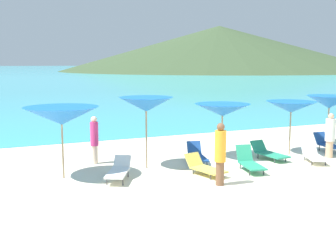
% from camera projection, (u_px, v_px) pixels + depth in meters
% --- Properties ---
extents(ground_plane, '(50.00, 100.00, 0.30)m').
position_uv_depth(ground_plane, '(154.00, 136.00, 21.37)').
color(ground_plane, beige).
extents(headland_hill, '(132.55, 132.55, 18.68)m').
position_uv_depth(headland_hill, '(219.00, 48.00, 178.19)').
color(headland_hill, '#384C2D').
rests_on(headland_hill, ground_plane).
extents(umbrella_0, '(2.45, 2.45, 2.21)m').
position_uv_depth(umbrella_0, '(61.00, 116.00, 12.77)').
color(umbrella_0, '#9E7F59').
rests_on(umbrella_0, ground_plane).
extents(umbrella_1, '(1.98, 1.98, 2.39)m').
position_uv_depth(umbrella_1, '(146.00, 105.00, 14.02)').
color(umbrella_1, '#9E7F59').
rests_on(umbrella_1, ground_plane).
extents(umbrella_2, '(2.19, 2.19, 2.03)m').
position_uv_depth(umbrella_2, '(222.00, 110.00, 15.52)').
color(umbrella_2, '#9E7F59').
rests_on(umbrella_2, ground_plane).
extents(umbrella_3, '(2.10, 2.10, 2.06)m').
position_uv_depth(umbrella_3, '(291.00, 107.00, 16.23)').
color(umbrella_3, '#9E7F59').
rests_on(umbrella_3, ground_plane).
extents(umbrella_4, '(1.94, 1.94, 2.12)m').
position_uv_depth(umbrella_4, '(329.00, 102.00, 18.14)').
color(umbrella_4, '#9E7F59').
rests_on(umbrella_4, ground_plane).
extents(lounge_chair_0, '(1.26, 1.73, 0.59)m').
position_uv_depth(lounge_chair_0, '(119.00, 170.00, 12.87)').
color(lounge_chair_0, white).
rests_on(lounge_chair_0, ground_plane).
extents(lounge_chair_1, '(1.09, 1.56, 0.60)m').
position_uv_depth(lounge_chair_1, '(313.00, 155.00, 15.15)').
color(lounge_chair_1, white).
rests_on(lounge_chair_1, ground_plane).
extents(lounge_chair_2, '(0.92, 1.56, 0.60)m').
position_uv_depth(lounge_chair_2, '(204.00, 167.00, 13.42)').
color(lounge_chair_2, '#D8BF4C').
rests_on(lounge_chair_2, ground_plane).
extents(lounge_chair_3, '(0.67, 1.38, 0.71)m').
position_uv_depth(lounge_chair_3, '(328.00, 143.00, 16.94)').
color(lounge_chair_3, '#1E478C').
rests_on(lounge_chair_3, ground_plane).
extents(lounge_chair_4, '(0.86, 1.57, 0.76)m').
position_uv_depth(lounge_chair_4, '(250.00, 162.00, 13.92)').
color(lounge_chair_4, '#268C66').
rests_on(lounge_chair_4, ground_plane).
extents(lounge_chair_5, '(0.82, 1.42, 0.72)m').
position_uv_depth(lounge_chair_5, '(197.00, 155.00, 14.86)').
color(lounge_chair_5, '#1E478C').
rests_on(lounge_chair_5, ground_plane).
extents(lounge_chair_6, '(0.73, 1.62, 0.60)m').
position_uv_depth(lounge_chair_6, '(269.00, 152.00, 15.58)').
color(lounge_chair_6, '#268C66').
rests_on(lounge_chair_6, ground_plane).
extents(beachgoer_0, '(0.33, 0.33, 1.82)m').
position_uv_depth(beachgoer_0, '(220.00, 152.00, 12.17)').
color(beachgoer_0, brown).
rests_on(beachgoer_0, ground_plane).
extents(beachgoer_2, '(0.28, 0.28, 1.68)m').
position_uv_depth(beachgoer_2, '(94.00, 138.00, 14.79)').
color(beachgoer_2, beige).
rests_on(beachgoer_2, ground_plane).
extents(beachgoer_3, '(0.36, 0.36, 1.68)m').
position_uv_depth(beachgoer_3, '(330.00, 135.00, 15.70)').
color(beachgoer_3, '#DBAA84').
rests_on(beachgoer_3, ground_plane).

